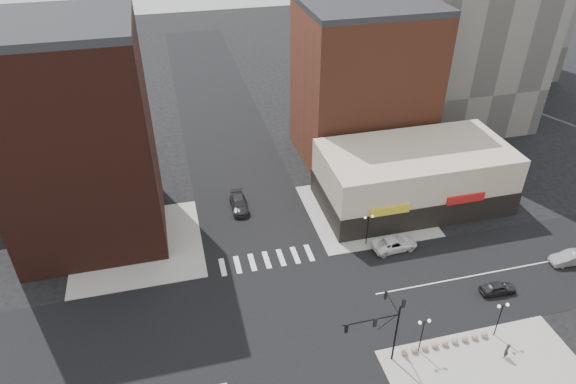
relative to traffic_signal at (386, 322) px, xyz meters
name	(u,v)px	position (x,y,z in m)	size (l,w,h in m)	color
ground	(285,312)	(-7.24, 7.83, -4.96)	(240.00, 240.00, 0.00)	black
road_ew	(285,311)	(-7.24, 7.83, -4.95)	(200.00, 14.00, 0.02)	black
road_ns	(285,311)	(-7.24, 7.83, -4.95)	(14.00, 200.00, 0.02)	black
sidewalk_nw	(138,245)	(-21.74, 22.33, -4.90)	(15.00, 15.00, 0.12)	gray
sidewalk_ne	(366,210)	(7.26, 22.33, -4.90)	(15.00, 15.00, 0.12)	gray
building_nw	(77,142)	(-26.24, 26.33, 7.54)	(16.00, 15.00, 25.00)	#351811
building_ne_midrise	(363,85)	(11.76, 37.33, 6.04)	(18.00, 15.00, 22.00)	brown
building_ne_row	(413,181)	(13.76, 22.83, -1.66)	(24.20, 12.20, 8.00)	#B3A58E
traffic_signal	(386,322)	(0.00, 0.00, 0.00)	(5.59, 3.09, 7.77)	black
street_lamp_se_a	(423,328)	(3.76, -0.17, -1.67)	(1.22, 0.32, 4.16)	black
street_lamp_se_b	(501,312)	(11.76, -0.17, -1.67)	(1.22, 0.32, 4.16)	black
street_lamp_ne	(368,223)	(4.76, 15.83, -1.67)	(1.22, 0.32, 4.16)	black
bollard_row	(445,343)	(6.46, -0.17, -4.54)	(9.01, 0.61, 0.61)	gray
white_suv	(395,244)	(7.74, 14.33, -4.21)	(2.49, 5.39, 1.50)	white
dark_sedan_east	(498,288)	(15.40, 4.93, -4.31)	(1.54, 3.84, 1.31)	black
silver_sedan	(570,258)	(26.05, 7.08, -4.21)	(1.58, 4.55, 1.50)	gray
dark_sedan_north	(239,204)	(-8.69, 26.87, -4.21)	(2.11, 5.20, 1.51)	black
pedestrian	(506,351)	(11.22, -2.75, -3.99)	(0.62, 0.41, 1.71)	#28252B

